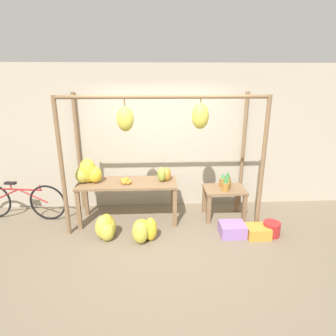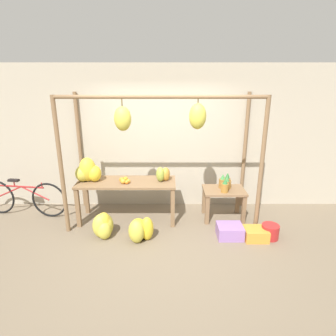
{
  "view_description": "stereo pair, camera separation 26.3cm",
  "coord_description": "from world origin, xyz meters",
  "px_view_note": "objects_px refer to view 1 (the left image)",
  "views": [
    {
      "loc": [
        -0.15,
        -3.87,
        2.52
      ],
      "look_at": [
        0.09,
        0.85,
        1.01
      ],
      "focal_mm": 30.0,
      "sensor_mm": 36.0,
      "label": 1
    },
    {
      "loc": [
        0.11,
        -3.88,
        2.52
      ],
      "look_at": [
        0.09,
        0.85,
        1.01
      ],
      "focal_mm": 30.0,
      "sensor_mm": 36.0,
      "label": 2
    }
  ],
  "objects_px": {
    "banana_pile_ground_left": "(106,227)",
    "papaya_pile": "(164,174)",
    "pineapple_cluster": "(226,182)",
    "fruit_crate_white": "(232,229)",
    "parked_bicycle": "(20,201)",
    "orange_pile": "(126,181)",
    "banana_pile_ground_right": "(143,230)",
    "blue_bucket": "(271,229)",
    "banana_pile_on_table": "(88,173)",
    "fruit_crate_purple": "(258,232)"
  },
  "relations": [
    {
      "from": "pineapple_cluster",
      "to": "blue_bucket",
      "type": "height_order",
      "value": "pineapple_cluster"
    },
    {
      "from": "pineapple_cluster",
      "to": "fruit_crate_white",
      "type": "xyz_separation_m",
      "value": [
        -0.03,
        -0.68,
        -0.6
      ]
    },
    {
      "from": "banana_pile_ground_right",
      "to": "parked_bicycle",
      "type": "bearing_deg",
      "value": 159.29
    },
    {
      "from": "parked_bicycle",
      "to": "fruit_crate_white",
      "type": "bearing_deg",
      "value": -11.82
    },
    {
      "from": "pineapple_cluster",
      "to": "blue_bucket",
      "type": "relative_size",
      "value": 1.2
    },
    {
      "from": "parked_bicycle",
      "to": "blue_bucket",
      "type": "bearing_deg",
      "value": -10.55
    },
    {
      "from": "banana_pile_on_table",
      "to": "orange_pile",
      "type": "relative_size",
      "value": 2.29
    },
    {
      "from": "fruit_crate_white",
      "to": "blue_bucket",
      "type": "height_order",
      "value": "blue_bucket"
    },
    {
      "from": "orange_pile",
      "to": "papaya_pile",
      "type": "height_order",
      "value": "papaya_pile"
    },
    {
      "from": "orange_pile",
      "to": "pineapple_cluster",
      "type": "relative_size",
      "value": 0.63
    },
    {
      "from": "pineapple_cluster",
      "to": "banana_pile_ground_left",
      "type": "xyz_separation_m",
      "value": [
        -2.13,
        -0.67,
        -0.5
      ]
    },
    {
      "from": "orange_pile",
      "to": "fruit_crate_purple",
      "type": "bearing_deg",
      "value": -15.55
    },
    {
      "from": "banana_pile_ground_right",
      "to": "banana_pile_ground_left",
      "type": "bearing_deg",
      "value": 171.34
    },
    {
      "from": "banana_pile_ground_left",
      "to": "papaya_pile",
      "type": "bearing_deg",
      "value": 31.94
    },
    {
      "from": "pineapple_cluster",
      "to": "papaya_pile",
      "type": "bearing_deg",
      "value": -177.22
    },
    {
      "from": "banana_pile_ground_right",
      "to": "fruit_crate_white",
      "type": "xyz_separation_m",
      "value": [
        1.48,
        0.08,
        -0.08
      ]
    },
    {
      "from": "orange_pile",
      "to": "parked_bicycle",
      "type": "relative_size",
      "value": 0.12
    },
    {
      "from": "papaya_pile",
      "to": "fruit_crate_purple",
      "type": "relative_size",
      "value": 0.8
    },
    {
      "from": "fruit_crate_purple",
      "to": "banana_pile_ground_left",
      "type": "bearing_deg",
      "value": 178.03
    },
    {
      "from": "blue_bucket",
      "to": "banana_pile_ground_right",
      "type": "bearing_deg",
      "value": -178.84
    },
    {
      "from": "pineapple_cluster",
      "to": "fruit_crate_white",
      "type": "relative_size",
      "value": 0.81
    },
    {
      "from": "banana_pile_ground_right",
      "to": "blue_bucket",
      "type": "bearing_deg",
      "value": 1.16
    },
    {
      "from": "blue_bucket",
      "to": "banana_pile_ground_left",
      "type": "bearing_deg",
      "value": 178.95
    },
    {
      "from": "banana_pile_on_table",
      "to": "banana_pile_ground_right",
      "type": "distance_m",
      "value": 1.42
    },
    {
      "from": "banana_pile_on_table",
      "to": "papaya_pile",
      "type": "relative_size",
      "value": 1.62
    },
    {
      "from": "banana_pile_on_table",
      "to": "banana_pile_ground_left",
      "type": "bearing_deg",
      "value": -60.2
    },
    {
      "from": "pineapple_cluster",
      "to": "parked_bicycle",
      "type": "relative_size",
      "value": 0.2
    },
    {
      "from": "fruit_crate_white",
      "to": "fruit_crate_purple",
      "type": "xyz_separation_m",
      "value": [
        0.41,
        -0.07,
        -0.01
      ]
    },
    {
      "from": "blue_bucket",
      "to": "fruit_crate_purple",
      "type": "distance_m",
      "value": 0.25
    },
    {
      "from": "banana_pile_ground_right",
      "to": "fruit_crate_purple",
      "type": "xyz_separation_m",
      "value": [
        1.89,
        0.01,
        -0.09
      ]
    },
    {
      "from": "fruit_crate_white",
      "to": "pineapple_cluster",
      "type": "bearing_deg",
      "value": 87.61
    },
    {
      "from": "pineapple_cluster",
      "to": "banana_pile_ground_right",
      "type": "height_order",
      "value": "pineapple_cluster"
    },
    {
      "from": "parked_bicycle",
      "to": "papaya_pile",
      "type": "bearing_deg",
      "value": -3.52
    },
    {
      "from": "banana_pile_ground_left",
      "to": "papaya_pile",
      "type": "distance_m",
      "value": 1.35
    },
    {
      "from": "banana_pile_on_table",
      "to": "banana_pile_ground_right",
      "type": "height_order",
      "value": "banana_pile_on_table"
    },
    {
      "from": "banana_pile_ground_right",
      "to": "parked_bicycle",
      "type": "relative_size",
      "value": 0.29
    },
    {
      "from": "pineapple_cluster",
      "to": "fruit_crate_white",
      "type": "bearing_deg",
      "value": -92.39
    },
    {
      "from": "orange_pile",
      "to": "banana_pile_ground_right",
      "type": "distance_m",
      "value": 0.93
    },
    {
      "from": "fruit_crate_white",
      "to": "fruit_crate_purple",
      "type": "distance_m",
      "value": 0.42
    },
    {
      "from": "orange_pile",
      "to": "fruit_crate_purple",
      "type": "distance_m",
      "value": 2.4
    },
    {
      "from": "blue_bucket",
      "to": "parked_bicycle",
      "type": "height_order",
      "value": "parked_bicycle"
    },
    {
      "from": "blue_bucket",
      "to": "papaya_pile",
      "type": "relative_size",
      "value": 0.94
    },
    {
      "from": "fruit_crate_white",
      "to": "banana_pile_ground_left",
      "type": "bearing_deg",
      "value": 179.59
    },
    {
      "from": "parked_bicycle",
      "to": "papaya_pile",
      "type": "distance_m",
      "value": 2.73
    },
    {
      "from": "banana_pile_on_table",
      "to": "fruit_crate_purple",
      "type": "xyz_separation_m",
      "value": [
        2.87,
        -0.71,
        -0.84
      ]
    },
    {
      "from": "banana_pile_on_table",
      "to": "blue_bucket",
      "type": "relative_size",
      "value": 1.72
    },
    {
      "from": "banana_pile_ground_left",
      "to": "banana_pile_ground_right",
      "type": "xyz_separation_m",
      "value": [
        0.62,
        -0.09,
        -0.01
      ]
    },
    {
      "from": "orange_pile",
      "to": "blue_bucket",
      "type": "xyz_separation_m",
      "value": [
        2.46,
        -0.58,
        -0.68
      ]
    },
    {
      "from": "pineapple_cluster",
      "to": "fruit_crate_purple",
      "type": "height_order",
      "value": "pineapple_cluster"
    },
    {
      "from": "banana_pile_ground_left",
      "to": "banana_pile_ground_right",
      "type": "distance_m",
      "value": 0.62
    }
  ]
}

